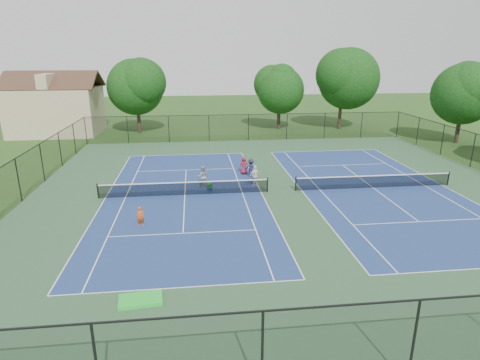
{
  "coord_description": "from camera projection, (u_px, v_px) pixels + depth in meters",
  "views": [
    {
      "loc": [
        -6.18,
        -27.09,
        9.65
      ],
      "look_at": [
        -3.16,
        -1.0,
        1.3
      ],
      "focal_mm": 30.0,
      "sensor_mm": 36.0,
      "label": 1
    }
  ],
  "objects": [
    {
      "name": "tennis_court_right",
      "position": [
        373.0,
        187.0,
        29.99
      ],
      "size": [
        12.0,
        23.83,
        1.07
      ],
      "color": "navy",
      "rests_on": "ground"
    },
    {
      "name": "bystander_a",
      "position": [
        255.0,
        176.0,
        30.17
      ],
      "size": [
        1.03,
        0.71,
        1.62
      ],
      "primitive_type": "imported",
      "rotation": [
        0.0,
        0.0,
        3.51
      ],
      "color": "white",
      "rests_on": "ground"
    },
    {
      "name": "tennis_court_left",
      "position": [
        185.0,
        194.0,
        28.45
      ],
      "size": [
        12.0,
        23.83,
        1.07
      ],
      "color": "navy",
      "rests_on": "ground"
    },
    {
      "name": "tree_back_d",
      "position": [
        343.0,
        76.0,
        51.33
      ],
      "size": [
        7.8,
        7.8,
        10.37
      ],
      "color": "#2D2116",
      "rests_on": "ground"
    },
    {
      "name": "clapboard_house",
      "position": [
        56.0,
        109.0,
        49.46
      ],
      "size": [
        10.8,
        8.1,
        7.65
      ],
      "color": "tan",
      "rests_on": "ground"
    },
    {
      "name": "ground",
      "position": [
        281.0,
        191.0,
        29.25
      ],
      "size": [
        140.0,
        140.0,
        0.0
      ],
      "primitive_type": "plane",
      "color": "#234716",
      "rests_on": "ground"
    },
    {
      "name": "court_pad",
      "position": [
        281.0,
        191.0,
        29.25
      ],
      "size": [
        36.0,
        36.0,
        0.01
      ],
      "primitive_type": "cube",
      "color": "#2E5332",
      "rests_on": "ground"
    },
    {
      "name": "bystander_c",
      "position": [
        244.0,
        165.0,
        33.27
      ],
      "size": [
        0.77,
        0.56,
        1.47
      ],
      "primitive_type": "imported",
      "rotation": [
        0.0,
        0.0,
        3.0
      ],
      "color": "maroon",
      "rests_on": "ground"
    },
    {
      "name": "bystander_b",
      "position": [
        251.0,
        168.0,
        32.38
      ],
      "size": [
        1.11,
        0.85,
        1.52
      ],
      "primitive_type": "imported",
      "rotation": [
        0.0,
        0.0,
        2.81
      ],
      "color": "#1B1D3D",
      "rests_on": "ground"
    },
    {
      "name": "tree_back_c",
      "position": [
        280.0,
        87.0,
        51.8
      ],
      "size": [
        6.0,
        6.0,
        8.4
      ],
      "color": "#2D2116",
      "rests_on": "ground"
    },
    {
      "name": "child_player",
      "position": [
        141.0,
        216.0,
        23.23
      ],
      "size": [
        0.48,
        0.36,
        1.19
      ],
      "primitive_type": "imported",
      "rotation": [
        0.0,
        0.0,
        0.19
      ],
      "color": "#E7500F",
      "rests_on": "ground"
    },
    {
      "name": "green_tarp",
      "position": [
        141.0,
        300.0,
        16.25
      ],
      "size": [
        1.83,
        1.15,
        0.16
      ],
      "primitive_type": "cube",
      "rotation": [
        0.0,
        0.0,
        0.1
      ],
      "color": "green",
      "rests_on": "ground"
    },
    {
      "name": "ball_hopper",
      "position": [
        210.0,
        185.0,
        29.08
      ],
      "size": [
        0.39,
        0.34,
        0.43
      ],
      "primitive_type": "cube",
      "rotation": [
        0.0,
        0.0,
        -0.21
      ],
      "color": "green",
      "rests_on": "ball_crate"
    },
    {
      "name": "tree_back_a",
      "position": [
        136.0,
        84.0,
        48.72
      ],
      "size": [
        6.8,
        6.8,
        9.15
      ],
      "color": "#2D2116",
      "rests_on": "ground"
    },
    {
      "name": "perimeter_fence",
      "position": [
        282.0,
        170.0,
        28.76
      ],
      "size": [
        36.08,
        36.08,
        3.02
      ],
      "color": "black",
      "rests_on": "ground"
    },
    {
      "name": "tree_side_e",
      "position": [
        464.0,
        90.0,
        43.26
      ],
      "size": [
        6.6,
        6.6,
        8.87
      ],
      "color": "#2D2116",
      "rests_on": "ground"
    },
    {
      "name": "ball_crate",
      "position": [
        210.0,
        190.0,
        29.19
      ],
      "size": [
        0.4,
        0.33,
        0.28
      ],
      "primitive_type": "cube",
      "rotation": [
        0.0,
        0.0,
        -0.11
      ],
      "color": "navy",
      "rests_on": "ground"
    },
    {
      "name": "instructor",
      "position": [
        203.0,
        176.0,
        30.06
      ],
      "size": [
        0.78,
        0.61,
        1.6
      ],
      "primitive_type": "imported",
      "rotation": [
        0.0,
        0.0,
        3.13
      ],
      "color": "gray",
      "rests_on": "ground"
    }
  ]
}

